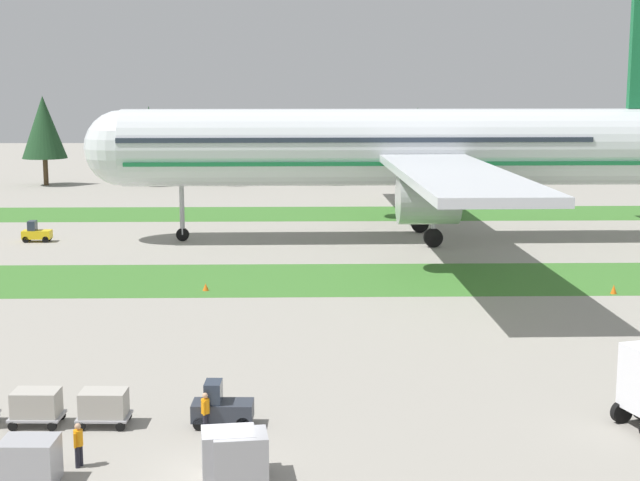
# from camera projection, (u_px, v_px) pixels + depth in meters

# --- Properties ---
(ground_plane) EXTENTS (400.00, 400.00, 0.00)m
(ground_plane) POSITION_uv_depth(u_px,v_px,m) (221.00, 471.00, 35.94)
(ground_plane) COLOR gray
(grass_strip_near) EXTENTS (320.00, 12.08, 0.01)m
(grass_strip_near) POSITION_uv_depth(u_px,v_px,m) (260.00, 280.00, 70.93)
(grass_strip_near) COLOR #3D752D
(grass_strip_near) RESTS_ON ground
(grass_strip_far) EXTENTS (320.00, 12.08, 0.01)m
(grass_strip_far) POSITION_uv_depth(u_px,v_px,m) (273.00, 214.00, 106.60)
(grass_strip_far) COLOR #3D752D
(grass_strip_far) RESTS_ON ground
(airliner) EXTENTS (58.32, 72.00, 24.21)m
(airliner) POSITION_uv_depth(u_px,v_px,m) (400.00, 147.00, 87.63)
(airliner) COLOR silver
(airliner) RESTS_ON ground
(baggage_tug) EXTENTS (2.64, 1.39, 1.97)m
(baggage_tug) POSITION_uv_depth(u_px,v_px,m) (221.00, 408.00, 40.54)
(baggage_tug) COLOR #2D333D
(baggage_tug) RESTS_ON ground
(cargo_dolly_lead) EXTENTS (2.25, 1.57, 1.55)m
(cargo_dolly_lead) POSITION_uv_depth(u_px,v_px,m) (104.00, 405.00, 40.58)
(cargo_dolly_lead) COLOR #A3A3A8
(cargo_dolly_lead) RESTS_ON ground
(cargo_dolly_second) EXTENTS (2.25, 1.57, 1.55)m
(cargo_dolly_second) POSITION_uv_depth(u_px,v_px,m) (36.00, 405.00, 40.61)
(cargo_dolly_second) COLOR #A3A3A8
(cargo_dolly_second) RESTS_ON ground
(pushback_tractor) EXTENTS (2.62, 1.34, 1.97)m
(pushback_tractor) POSITION_uv_depth(u_px,v_px,m) (36.00, 233.00, 87.69)
(pushback_tractor) COLOR yellow
(pushback_tractor) RESTS_ON ground
(ground_crew_marshaller) EXTENTS (0.36, 0.53, 1.74)m
(ground_crew_marshaller) POSITION_uv_depth(u_px,v_px,m) (78.00, 443.00, 36.20)
(ground_crew_marshaller) COLOR black
(ground_crew_marshaller) RESTS_ON ground
(ground_crew_loader) EXTENTS (0.36, 0.56, 1.74)m
(ground_crew_loader) POSITION_uv_depth(u_px,v_px,m) (205.00, 411.00, 39.75)
(ground_crew_loader) COLOR black
(ground_crew_loader) RESTS_ON ground
(uld_container_0) EXTENTS (2.05, 1.66, 1.70)m
(uld_container_0) POSITION_uv_depth(u_px,v_px,m) (30.00, 461.00, 34.68)
(uld_container_0) COLOR #A3A3A8
(uld_container_0) RESTS_ON ground
(uld_container_2) EXTENTS (2.19, 1.84, 1.76)m
(uld_container_2) POSITION_uv_depth(u_px,v_px,m) (229.00, 453.00, 35.38)
(uld_container_2) COLOR #A3A3A8
(uld_container_2) RESTS_ON ground
(uld_container_3) EXTENTS (2.16, 1.81, 1.75)m
(uld_container_3) POSITION_uv_depth(u_px,v_px,m) (241.00, 456.00, 35.16)
(uld_container_3) COLOR #A3A3A8
(uld_container_3) RESTS_ON ground
(taxiway_marker_0) EXTENTS (0.44, 0.44, 0.64)m
(taxiway_marker_0) POSITION_uv_depth(u_px,v_px,m) (614.00, 289.00, 66.11)
(taxiway_marker_0) COLOR orange
(taxiway_marker_0) RESTS_ON ground
(taxiway_marker_1) EXTENTS (0.44, 0.44, 0.52)m
(taxiway_marker_1) POSITION_uv_depth(u_px,v_px,m) (206.00, 287.00, 67.15)
(taxiway_marker_1) COLOR orange
(taxiway_marker_1) RESTS_ON ground
(distant_tree_line) EXTENTS (176.49, 10.88, 12.77)m
(distant_tree_line) POSITION_uv_depth(u_px,v_px,m) (232.00, 135.00, 136.37)
(distant_tree_line) COLOR #4C3823
(distant_tree_line) RESTS_ON ground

